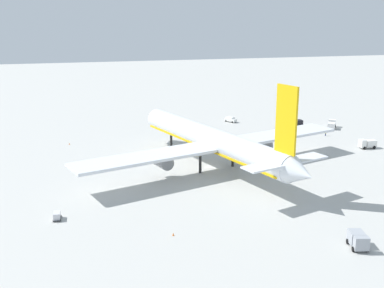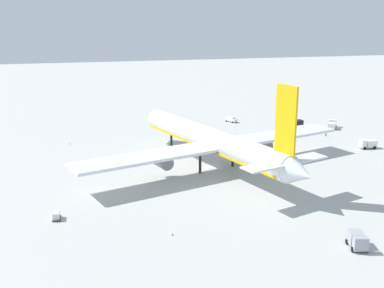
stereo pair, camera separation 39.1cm
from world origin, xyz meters
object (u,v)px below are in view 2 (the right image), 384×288
Objects in this scene: service_truck_0 at (332,124)px; traffic_cone_1 at (172,234)px; service_truck_5 at (368,144)px; service_truck_1 at (357,240)px; airliner at (214,141)px; ground_worker_0 at (326,133)px; traffic_cone_0 at (70,144)px; service_van at (231,119)px; service_truck_4 at (295,124)px; baggage_cart_1 at (56,215)px.

service_truck_0 reaches higher than traffic_cone_1.
service_truck_5 reaches higher than service_truck_0.
airliner is at bearing 12.26° from service_truck_1.
traffic_cone_1 is (-59.43, 65.31, -0.61)m from ground_worker_0.
traffic_cone_0 is 72.07m from traffic_cone_1.
service_truck_0 is 1.33× the size of service_truck_5.
service_van is 8.99× the size of traffic_cone_0.
service_truck_0 is 1.38× the size of service_van.
service_truck_5 is at bearing -162.67° from service_truck_4.
service_truck_0 is at bearing -120.76° from service_van.
service_van reaches higher than traffic_cone_1.
service_truck_5 is at bearing -148.55° from service_van.
service_truck_1 reaches higher than traffic_cone_1.
ground_worker_0 is at bearing 140.24° from service_truck_0.
baggage_cart_1 is (-74.68, 62.37, -0.21)m from service_van.
service_truck_4 reaches higher than baggage_cart_1.
traffic_cone_0 is at bearing 72.31° from service_truck_5.
traffic_cone_0 is at bearing 82.67° from ground_worker_0.
traffic_cone_0 is (33.82, 36.11, -7.02)m from airliner.
service_truck_0 is 12.43× the size of traffic_cone_1.
service_van is at bearing -24.01° from airliner.
traffic_cone_0 is at bearing 89.29° from service_truck_0.
airliner is 56.51m from service_van.
service_truck_1 is 95.09m from traffic_cone_0.
traffic_cone_1 is (-72.04, 60.25, -1.31)m from service_truck_4.
service_van is 97.30m from baggage_cart_1.
service_truck_0 is 100.53m from traffic_cone_1.
airliner is at bearing -133.12° from traffic_cone_0.
service_truck_0 is at bearing -28.03° from service_truck_1.
baggage_cart_1 is at bearing 126.26° from service_truck_4.
airliner is 46.37m from baggage_cart_1.
service_truck_5 is at bearing -82.96° from airliner.
ground_worker_0 reaches higher than baggage_cart_1.
traffic_cone_0 is 1.00× the size of traffic_cone_1.
service_truck_5 is 1.52× the size of baggage_cart_1.
baggage_cart_1 is (-29.60, 89.94, -0.66)m from service_truck_5.
ground_worker_0 is at bearing -61.49° from baggage_cart_1.
airliner is 15.32× the size of service_van.
service_truck_5 is at bearing -166.21° from ground_worker_0.
service_van is at bearing -39.87° from baggage_cart_1.
service_truck_0 is 2.02× the size of baggage_cart_1.
service_van is 36.55m from ground_worker_0.
service_truck_1 is 1.47× the size of baggage_cart_1.
airliner is at bearing 131.02° from service_truck_4.
service_truck_1 is 80.50m from ground_worker_0.
traffic_cone_1 is at bearing -166.33° from traffic_cone_0.
service_truck_5 is at bearing -35.77° from service_truck_1.
traffic_cone_1 is at bearing 121.42° from service_truck_5.
service_truck_4 is 13.61m from ground_worker_0.
service_truck_1 is at bearing 153.75° from ground_worker_0.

